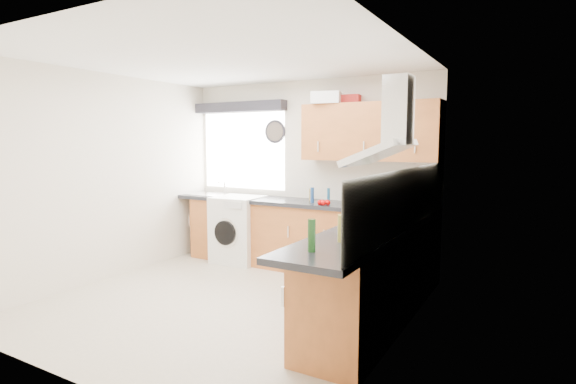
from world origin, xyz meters
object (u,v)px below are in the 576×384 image
Objects in this scene: oven at (375,277)px; washing_machine at (239,229)px; extractor_hood at (389,131)px; upper_cabinets at (370,132)px.

washing_machine reaches higher than oven.
extractor_hood is at bearing -0.00° from oven.
extractor_hood is 1.48m from upper_cabinets.
upper_cabinets reaches higher than oven.
upper_cabinets is (-0.65, 1.33, 0.03)m from extractor_hood.
extractor_hood is 0.85× the size of washing_machine.
upper_cabinets is at bearing 112.54° from oven.
extractor_hood is 0.46× the size of upper_cabinets.
upper_cabinets is at bearing 2.96° from washing_machine.
upper_cabinets reaches higher than extractor_hood.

